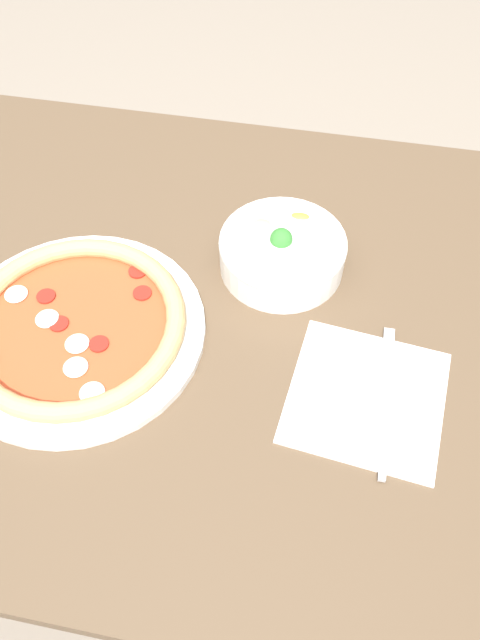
{
  "coord_description": "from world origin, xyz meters",
  "views": [
    {
      "loc": [
        0.19,
        -0.52,
        1.45
      ],
      "look_at": [
        0.1,
        -0.03,
        0.79
      ],
      "focal_mm": 35.0,
      "sensor_mm": 36.0,
      "label": 1
    }
  ],
  "objects": [
    {
      "name": "ground_plane",
      "position": [
        0.0,
        0.0,
        0.0
      ],
      "size": [
        8.0,
        8.0,
        0.0
      ],
      "primitive_type": "plane",
      "color": "gray"
    },
    {
      "name": "dining_table",
      "position": [
        0.0,
        0.0,
        0.66
      ],
      "size": [
        1.36,
        0.85,
        0.77
      ],
      "color": "brown",
      "rests_on": "ground_plane"
    },
    {
      "name": "pizza",
      "position": [
        -0.11,
        -0.08,
        0.79
      ],
      "size": [
        0.34,
        0.34,
        0.04
      ],
      "color": "white",
      "rests_on": "dining_table"
    },
    {
      "name": "bowl",
      "position": [
        0.14,
        0.1,
        0.8
      ],
      "size": [
        0.18,
        0.18,
        0.07
      ],
      "color": "white",
      "rests_on": "dining_table"
    },
    {
      "name": "napkin",
      "position": [
        0.28,
        -0.1,
        0.77
      ],
      "size": [
        0.21,
        0.21,
        0.0
      ],
      "color": "white",
      "rests_on": "dining_table"
    },
    {
      "name": "fork",
      "position": [
        0.25,
        -0.1,
        0.78
      ],
      "size": [
        0.01,
        0.18,
        0.0
      ],
      "rotation": [
        0.0,
        0.0,
        1.58
      ],
      "color": "silver",
      "rests_on": "napkin"
    },
    {
      "name": "knife",
      "position": [
        0.3,
        -0.11,
        0.78
      ],
      "size": [
        0.02,
        0.22,
        0.01
      ],
      "rotation": [
        0.0,
        0.0,
        1.58
      ],
      "color": "silver",
      "rests_on": "napkin"
    }
  ]
}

